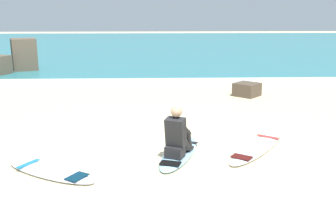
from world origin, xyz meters
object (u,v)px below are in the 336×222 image
(surfboard_spare_near, at_px, (50,171))
(surfboard_spare_far, at_px, (257,147))
(shoreline_rock, at_px, (247,89))
(surfboard_main, at_px, (179,153))
(surfer_seated, at_px, (177,136))

(surfboard_spare_near, relative_size, surfboard_spare_far, 0.84)
(surfboard_spare_far, relative_size, shoreline_rock, 3.23)
(surfboard_main, xyz_separation_m, surfboard_spare_near, (-2.23, -0.82, 0.00))
(surfer_seated, relative_size, shoreline_rock, 1.38)
(surfboard_main, distance_m, surfboard_spare_far, 1.57)
(surfer_seated, height_order, surfboard_spare_near, surfer_seated)
(surfboard_main, height_order, surfboard_spare_far, same)
(shoreline_rock, bearing_deg, surfer_seated, -114.98)
(shoreline_rock, bearing_deg, surfboard_main, -115.38)
(surfboard_spare_near, distance_m, surfboard_spare_far, 3.93)
(shoreline_rock, bearing_deg, surfboard_spare_near, -128.02)
(surfboard_spare_far, bearing_deg, surfboard_main, -170.27)
(surfboard_main, bearing_deg, surfer_seated, -103.90)
(surfer_seated, height_order, shoreline_rock, surfer_seated)
(surfboard_main, relative_size, surfboard_spare_near, 1.11)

